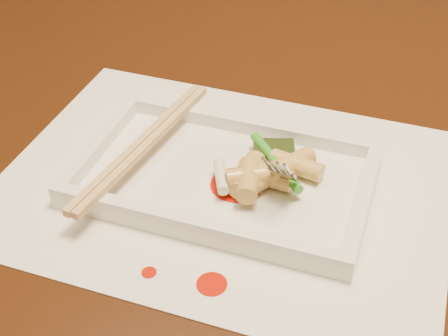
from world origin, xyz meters
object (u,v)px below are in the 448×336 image
(placemat, at_px, (224,184))
(fork, at_px, (312,112))
(table, at_px, (258,177))
(plate_base, at_px, (224,180))
(chopstick_a, at_px, (140,143))

(placemat, bearing_deg, fork, 14.42)
(table, xyz_separation_m, fork, (0.08, -0.12, 0.18))
(plate_base, distance_m, fork, 0.11)
(table, height_order, fork, fork)
(placemat, xyz_separation_m, plate_base, (0.00, 0.00, 0.00))
(plate_base, bearing_deg, placemat, 0.00)
(placemat, xyz_separation_m, chopstick_a, (-0.08, 0.00, 0.03))
(table, distance_m, plate_base, 0.17)
(table, relative_size, chopstick_a, 6.57)
(table, xyz_separation_m, plate_base, (0.01, -0.14, 0.11))
(placemat, distance_m, chopstick_a, 0.09)
(fork, bearing_deg, placemat, -165.58)
(table, relative_size, fork, 10.00)
(chopstick_a, bearing_deg, fork, 6.75)
(plate_base, bearing_deg, chopstick_a, 180.00)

